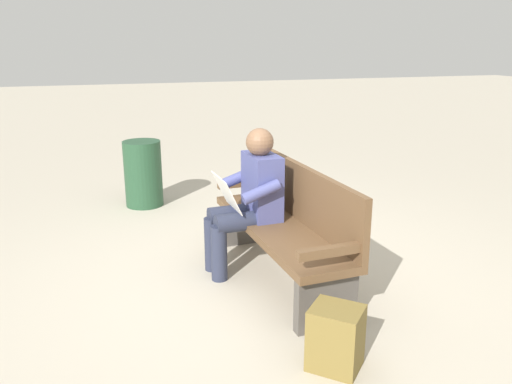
{
  "coord_description": "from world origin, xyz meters",
  "views": [
    {
      "loc": [
        -3.55,
        1.32,
        1.84
      ],
      "look_at": [
        0.12,
        0.15,
        0.7
      ],
      "focal_mm": 36.2,
      "sensor_mm": 36.0,
      "label": 1
    }
  ],
  "objects_px": {
    "bench_near": "(287,223)",
    "trash_bin": "(143,174)",
    "person_seated": "(249,197)",
    "backpack": "(336,338)"
  },
  "relations": [
    {
      "from": "bench_near",
      "to": "person_seated",
      "type": "bearing_deg",
      "value": 44.35
    },
    {
      "from": "bench_near",
      "to": "trash_bin",
      "type": "xyz_separation_m",
      "value": [
        2.27,
        0.89,
        -0.08
      ]
    },
    {
      "from": "person_seated",
      "to": "trash_bin",
      "type": "bearing_deg",
      "value": 14.6
    },
    {
      "from": "bench_near",
      "to": "person_seated",
      "type": "xyz_separation_m",
      "value": [
        0.23,
        0.24,
        0.17
      ]
    },
    {
      "from": "person_seated",
      "to": "trash_bin",
      "type": "relative_size",
      "value": 1.57
    },
    {
      "from": "backpack",
      "to": "person_seated",
      "type": "bearing_deg",
      "value": 3.55
    },
    {
      "from": "trash_bin",
      "to": "person_seated",
      "type": "bearing_deg",
      "value": -162.54
    },
    {
      "from": "trash_bin",
      "to": "bench_near",
      "type": "bearing_deg",
      "value": -158.64
    },
    {
      "from": "backpack",
      "to": "trash_bin",
      "type": "relative_size",
      "value": 0.51
    },
    {
      "from": "person_seated",
      "to": "trash_bin",
      "type": "distance_m",
      "value": 2.15
    }
  ]
}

